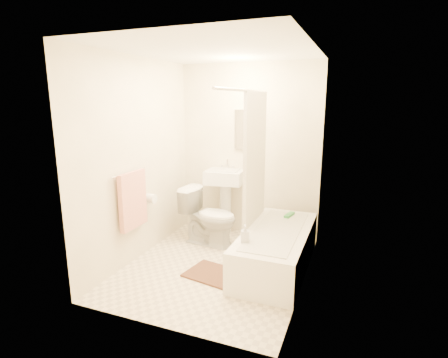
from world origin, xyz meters
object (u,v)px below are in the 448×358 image
at_px(bathtub, 276,249).
at_px(bath_mat, 214,274).
at_px(soap_bottle, 245,234).
at_px(toilet, 209,217).
at_px(sink, 225,199).

relative_size(bathtub, bath_mat, 2.65).
bearing_deg(soap_bottle, bath_mat, 179.39).
xyz_separation_m(toilet, soap_bottle, (0.76, -0.80, 0.17)).
bearing_deg(soap_bottle, bathtub, 61.62).
xyz_separation_m(sink, bath_mat, (0.35, -1.25, -0.50)).
height_order(toilet, bathtub, toilet).
bearing_deg(sink, bathtub, -46.17).
bearing_deg(bath_mat, bathtub, 36.49).
bearing_deg(bathtub, soap_bottle, -118.38).
bearing_deg(bathtub, sink, 139.59).
height_order(sink, soap_bottle, sink).
xyz_separation_m(toilet, sink, (0.05, 0.46, 0.13)).
height_order(toilet, bath_mat, toilet).
distance_m(toilet, bath_mat, 0.96).
distance_m(toilet, soap_bottle, 1.11).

